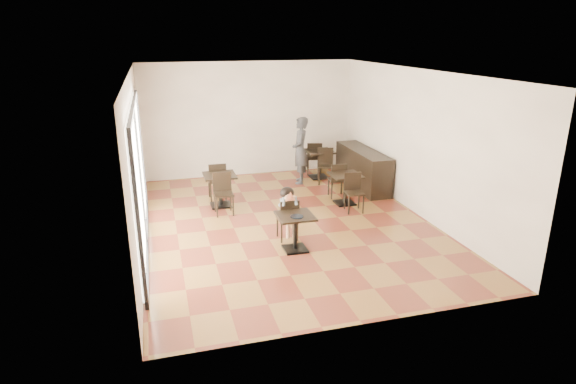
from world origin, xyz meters
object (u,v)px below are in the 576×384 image
object	(u,v)px
chair_mid_a	(337,180)
chair_back_b	(326,166)
chair_left_a	(217,181)
cafe_table_mid	(345,189)
chair_back_a	(314,158)
chair_left_b	(224,194)
child	(287,213)
child_chair	(287,219)
chair_mid_b	(354,193)
child_table	(295,233)
cafe_table_left	(220,190)
adult_patron	(300,150)
cafe_table_back	(319,164)

from	to	relation	value
chair_mid_a	chair_back_b	distance (m)	1.17
chair_left_a	chair_back_b	size ratio (longest dim) A/B	0.99
cafe_table_mid	chair_back_a	world-z (taller)	chair_back_a
chair_left_b	child	bearing A→B (deg)	-59.45
child_chair	chair_back_b	xyz separation A→B (m)	(2.02, 3.34, 0.05)
chair_mid_b	chair_left_a	world-z (taller)	chair_left_a
cafe_table_mid	chair_mid_b	world-z (taller)	chair_mid_b
chair_left_b	chair_back_a	size ratio (longest dim) A/B	0.99
child_table	chair_left_a	world-z (taller)	chair_left_a
child_chair	chair_left_a	xyz separation A→B (m)	(-1.01, 2.83, 0.04)
cafe_table_left	chair_mid_a	world-z (taller)	chair_mid_a
adult_patron	child	bearing A→B (deg)	-5.39
child_table	cafe_table_back	distance (m)	4.88
adult_patron	chair_mid_b	bearing A→B (deg)	27.34
adult_patron	cafe_table_mid	xyz separation A→B (m)	(0.53, -1.96, -0.54)
cafe_table_left	chair_back_b	world-z (taller)	chair_back_b
adult_patron	chair_back_b	xyz separation A→B (m)	(0.65, -0.25, -0.43)
adult_patron	cafe_table_left	bearing A→B (deg)	-45.57
adult_patron	chair_back_b	distance (m)	0.82
cafe_table_back	chair_mid_a	distance (m)	1.71
cafe_table_mid	chair_left_b	distance (m)	2.91
child	chair_mid_b	xyz separation A→B (m)	(1.90, 1.08, -0.09)
child_chair	chair_left_b	xyz separation A→B (m)	(-1.01, 1.73, 0.04)
child	cafe_table_mid	xyz separation A→B (m)	(1.90, 1.63, -0.17)
child	cafe_table_mid	size ratio (longest dim) A/B	1.46
adult_patron	chair_left_b	size ratio (longest dim) A/B	1.93
chair_mid_b	chair_back_b	world-z (taller)	chair_back_b
cafe_table_back	chair_left_a	bearing A→B (deg)	-160.58
cafe_table_left	chair_back_b	size ratio (longest dim) A/B	0.82
chair_mid_b	child_chair	bearing A→B (deg)	-144.05
adult_patron	chair_back_b	bearing A→B (deg)	84.40
chair_left_b	chair_back_b	bearing A→B (deg)	28.30
child_table	child_chair	size ratio (longest dim) A/B	0.83
cafe_table_back	chair_mid_a	size ratio (longest dim) A/B	0.89
child	chair_back_b	size ratio (longest dim) A/B	1.13
adult_patron	cafe_table_left	xyz separation A→B (m)	(-2.38, -1.32, -0.51)
child_table	chair_left_a	distance (m)	3.53
child_chair	chair_back_a	size ratio (longest dim) A/B	0.90
cafe_table_back	chair_back_a	world-z (taller)	chair_back_a
adult_patron	cafe_table_back	xyz separation A→B (m)	(0.65, 0.30, -0.51)
cafe_table_mid	chair_left_a	bearing A→B (deg)	157.69
cafe_table_back	child	bearing A→B (deg)	-117.38
cafe_table_back	chair_mid_a	xyz separation A→B (m)	(-0.12, -1.71, 0.05)
chair_left_b	adult_patron	bearing A→B (deg)	38.34
cafe_table_back	chair_mid_a	bearing A→B (deg)	-94.04
child_table	chair_mid_b	xyz separation A→B (m)	(1.90, 1.63, 0.09)
adult_patron	cafe_table_back	world-z (taller)	adult_patron
child	cafe_table_left	distance (m)	2.49
cafe_table_mid	chair_left_a	distance (m)	3.14
adult_patron	cafe_table_back	bearing A→B (deg)	130.21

